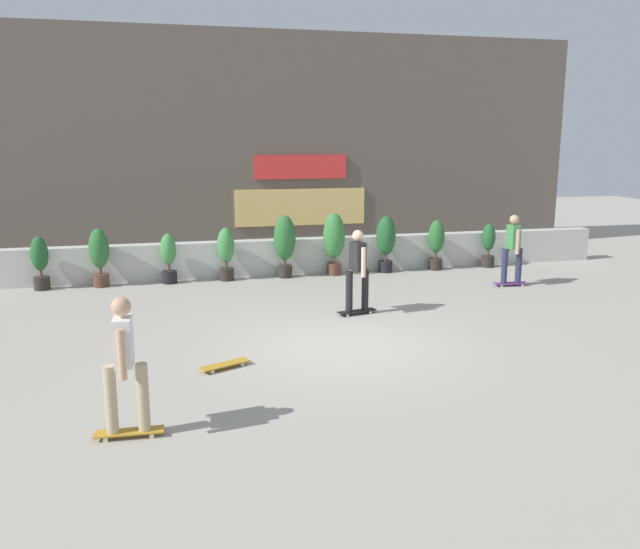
{
  "coord_description": "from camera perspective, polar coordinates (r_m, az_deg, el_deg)",
  "views": [
    {
      "loc": [
        -2.9,
        -10.23,
        3.44
      ],
      "look_at": [
        0.0,
        1.5,
        0.9
      ],
      "focal_mm": 36.47,
      "sensor_mm": 36.0,
      "label": 1
    }
  ],
  "objects": [
    {
      "name": "potted_plant_5",
      "position": [
        16.54,
        1.25,
        3.15
      ],
      "size": [
        0.56,
        0.56,
        1.59
      ],
      "color": "brown",
      "rests_on": "ground"
    },
    {
      "name": "potted_plant_8",
      "position": [
        18.2,
        14.56,
        2.57
      ],
      "size": [
        0.36,
        0.36,
        1.18
      ],
      "color": "#2D2823",
      "rests_on": "ground"
    },
    {
      "name": "skater_far_right",
      "position": [
        15.91,
        16.56,
        2.34
      ],
      "size": [
        0.81,
        0.56,
        1.7
      ],
      "color": "#72338C",
      "rests_on": "ground"
    },
    {
      "name": "potted_plant_0",
      "position": [
        16.26,
        -23.36,
        1.1
      ],
      "size": [
        0.39,
        0.39,
        1.24
      ],
      "color": "#2D2823",
      "rests_on": "ground"
    },
    {
      "name": "potted_plant_4",
      "position": [
        16.26,
        -3.12,
        2.94
      ],
      "size": [
        0.55,
        0.55,
        1.57
      ],
      "color": "#2D2823",
      "rests_on": "ground"
    },
    {
      "name": "potted_plant_7",
      "position": [
        17.51,
        10.16,
        2.82
      ],
      "size": [
        0.43,
        0.43,
        1.33
      ],
      "color": "#2D2823",
      "rests_on": "ground"
    },
    {
      "name": "skater_by_wall_right",
      "position": [
        7.83,
        -16.77,
        -7.27
      ],
      "size": [
        0.81,
        0.56,
        1.7
      ],
      "color": "#BF8C26",
      "rests_on": "ground"
    },
    {
      "name": "building_backdrop",
      "position": [
        20.44,
        -5.83,
        11.27
      ],
      "size": [
        20.0,
        2.08,
        6.5
      ],
      "color": "#60564C",
      "rests_on": "ground"
    },
    {
      "name": "potted_plant_3",
      "position": [
        16.09,
        -8.25,
        2.04
      ],
      "size": [
        0.42,
        0.42,
        1.31
      ],
      "color": "#2D2823",
      "rests_on": "ground"
    },
    {
      "name": "potted_plant_2",
      "position": [
        16.03,
        -13.15,
        1.52
      ],
      "size": [
        0.37,
        0.37,
        1.21
      ],
      "color": "black",
      "rests_on": "ground"
    },
    {
      "name": "ground_plane",
      "position": [
        11.18,
        1.85,
        -6.06
      ],
      "size": [
        48.0,
        48.0,
        0.0
      ],
      "primitive_type": "plane",
      "color": "#A8A093"
    },
    {
      "name": "planter_wall",
      "position": [
        16.76,
        -3.69,
        1.57
      ],
      "size": [
        18.0,
        0.4,
        0.9
      ],
      "primitive_type": "cube",
      "color": "beige",
      "rests_on": "ground"
    },
    {
      "name": "skateboard_near_camera",
      "position": [
        10.09,
        -8.35,
        -7.83
      ],
      "size": [
        0.81,
        0.51,
        0.08
      ],
      "color": "#BF8C26",
      "rests_on": "ground"
    },
    {
      "name": "potted_plant_6",
      "position": [
        16.97,
        5.8,
        3.04
      ],
      "size": [
        0.5,
        0.5,
        1.47
      ],
      "color": "black",
      "rests_on": "ground"
    },
    {
      "name": "potted_plant_1",
      "position": [
        16.07,
        -18.8,
        1.75
      ],
      "size": [
        0.46,
        0.46,
        1.39
      ],
      "color": "brown",
      "rests_on": "ground"
    },
    {
      "name": "skater_mid_plaza",
      "position": [
        12.77,
        3.31,
        0.57
      ],
      "size": [
        0.82,
        0.55,
        1.7
      ],
      "color": "black",
      "rests_on": "ground"
    }
  ]
}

